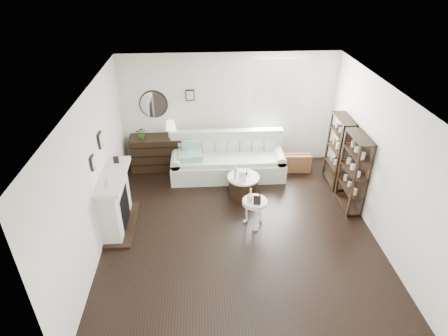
{
  "coord_description": "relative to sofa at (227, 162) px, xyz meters",
  "views": [
    {
      "loc": [
        -0.65,
        -5.54,
        4.65
      ],
      "look_at": [
        -0.24,
        0.8,
        0.92
      ],
      "focal_mm": 30.0,
      "sensor_mm": 36.0,
      "label": 1
    }
  ],
  "objects": [
    {
      "name": "flask_ped",
      "position": [
        0.29,
        -1.92,
        0.37
      ],
      "size": [
        0.14,
        0.14,
        0.26
      ],
      "primitive_type": null,
      "color": "silver",
      "rests_on": "pedestal_table"
    },
    {
      "name": "dresser",
      "position": [
        -1.66,
        0.39,
        0.08
      ],
      "size": [
        1.25,
        0.53,
        0.83
      ],
      "color": "black",
      "rests_on": "ground"
    },
    {
      "name": "card_frame_ped",
      "position": [
        0.4,
        -2.06,
        0.33
      ],
      "size": [
        0.14,
        0.08,
        0.18
      ],
      "primitive_type": "cube",
      "rotation": [
        -0.21,
        0.0,
        -0.24
      ],
      "color": "black",
      "rests_on": "pedestal_table"
    },
    {
      "name": "room",
      "position": [
        0.81,
        0.62,
        1.26
      ],
      "size": [
        5.5,
        5.5,
        5.5
      ],
      "color": "black",
      "rests_on": "ground"
    },
    {
      "name": "sofa",
      "position": [
        0.0,
        0.0,
        0.0
      ],
      "size": [
        2.61,
        0.91,
        1.02
      ],
      "color": "beige",
      "rests_on": "ground"
    },
    {
      "name": "drum_table",
      "position": [
        0.27,
        -0.91,
        -0.1
      ],
      "size": [
        0.68,
        0.68,
        0.47
      ],
      "rotation": [
        0.0,
        0.0,
        0.13
      ],
      "color": "black",
      "rests_on": "ground"
    },
    {
      "name": "fireplace",
      "position": [
        -2.24,
        -1.78,
        0.2
      ],
      "size": [
        0.5,
        1.4,
        1.84
      ],
      "color": "silver",
      "rests_on": "ground"
    },
    {
      "name": "suitcase",
      "position": [
        1.67,
        0.03,
        -0.12
      ],
      "size": [
        0.67,
        0.26,
        0.44
      ],
      "primitive_type": "cube",
      "rotation": [
        0.0,
        0.0,
        -0.06
      ],
      "color": "brown",
      "rests_on": "ground"
    },
    {
      "name": "shelf_unit_far",
      "position": [
        2.41,
        -0.53,
        0.47
      ],
      "size": [
        0.3,
        0.8,
        1.6
      ],
      "color": "black",
      "rests_on": "ground"
    },
    {
      "name": "eiffel_drum",
      "position": [
        0.35,
        -0.87,
        0.22
      ],
      "size": [
        0.12,
        0.12,
        0.17
      ],
      "primitive_type": null,
      "rotation": [
        0.0,
        0.0,
        -0.32
      ],
      "color": "black",
      "rests_on": "drum_table"
    },
    {
      "name": "table_lamp",
      "position": [
        -1.29,
        0.39,
        0.69
      ],
      "size": [
        0.33,
        0.33,
        0.4
      ],
      "primitive_type": null,
      "rotation": [
        0.0,
        0.0,
        0.38
      ],
      "color": "white",
      "rests_on": "dresser"
    },
    {
      "name": "quilt",
      "position": [
        -0.85,
        -0.13,
        0.26
      ],
      "size": [
        0.58,
        0.49,
        0.14
      ],
      "primitive_type": "cube",
      "rotation": [
        0.0,
        0.0,
        0.08
      ],
      "color": "#258B69",
      "rests_on": "sofa"
    },
    {
      "name": "eiffel_ped",
      "position": [
        0.47,
        -1.91,
        0.33
      ],
      "size": [
        0.12,
        0.12,
        0.19
      ],
      "primitive_type": null,
      "rotation": [
        0.0,
        0.0,
        0.11
      ],
      "color": "black",
      "rests_on": "pedestal_table"
    },
    {
      "name": "shelf_unit_near",
      "position": [
        2.41,
        -1.43,
        0.47
      ],
      "size": [
        0.3,
        0.8,
        1.6
      ],
      "color": "black",
      "rests_on": "ground"
    },
    {
      "name": "bottle_drum",
      "position": [
        0.1,
        -0.99,
        0.3
      ],
      "size": [
        0.08,
        0.08,
        0.33
      ],
      "primitive_type": "cylinder",
      "color": "silver",
      "rests_on": "drum_table"
    },
    {
      "name": "pedestal_table",
      "position": [
        0.38,
        -1.94,
        0.19
      ],
      "size": [
        0.48,
        0.48,
        0.57
      ],
      "rotation": [
        0.0,
        0.0,
        0.11
      ],
      "color": "silver",
      "rests_on": "ground"
    },
    {
      "name": "potted_plant",
      "position": [
        -1.97,
        0.34,
        0.64
      ],
      "size": [
        0.27,
        0.24,
        0.29
      ],
      "primitive_type": "imported",
      "rotation": [
        0.0,
        0.0,
        -0.06
      ],
      "color": "#215919",
      "rests_on": "dresser"
    },
    {
      "name": "card_frame_drum",
      "position": [
        0.23,
        -1.09,
        0.24
      ],
      "size": [
        0.16,
        0.08,
        0.2
      ],
      "primitive_type": "cube",
      "rotation": [
        -0.21,
        0.0,
        -0.13
      ],
      "color": "white",
      "rests_on": "drum_table"
    }
  ]
}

